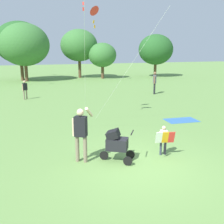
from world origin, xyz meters
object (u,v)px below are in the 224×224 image
Objects in this scene: child_with_butterfly_kite at (164,138)px; person_sitting_far at (155,81)px; person_adult_flyer at (81,130)px; kite_orange_delta at (95,13)px; stroller at (116,142)px; person_couple_left at (25,88)px; picnic_blanket at (181,120)px.

person_sitting_far reaches higher than child_with_butterfly_kite.
person_adult_flyer is 6.65m from kite_orange_delta.
stroller is 0.80× the size of person_couple_left.
kite_orange_delta is 3.45× the size of picnic_blanket.
person_sitting_far is 8.19m from picnic_blanket.
child_with_butterfly_kite is at bearing -133.25° from picnic_blanket.
person_adult_flyer is at bearing -153.30° from picnic_blanket.
person_sitting_far is 1.12× the size of picnic_blanket.
stroller is at bearing 175.11° from child_with_butterfly_kite.
picnic_blanket is at bearing 34.28° from stroller.
kite_orange_delta is (-0.53, 5.34, 4.46)m from child_with_butterfly_kite.
child_with_butterfly_kite is 6.98m from kite_orange_delta.
person_adult_flyer is 1.32× the size of person_couple_left.
stroller reaches higher than picnic_blanket.
child_with_butterfly_kite is 1.62m from stroller.
person_couple_left is at bearing 94.20° from person_adult_flyer.
child_with_butterfly_kite is at bearing -4.89° from stroller.
kite_orange_delta reaches higher than picnic_blanket.
child_with_butterfly_kite reaches higher than picnic_blanket.
person_adult_flyer is 1.13× the size of picnic_blanket.
person_adult_flyer is 6.65m from picnic_blanket.
person_adult_flyer is 1.01× the size of person_sitting_far.
person_couple_left is (-0.87, 11.81, -0.23)m from person_adult_flyer.
kite_orange_delta reaches higher than child_with_butterfly_kite.
person_sitting_far is (6.17, 11.03, 0.44)m from child_with_butterfly_kite.
stroller is at bearing -101.77° from kite_orange_delta.
person_couple_left is at bearing 105.88° from child_with_butterfly_kite.
person_adult_flyer is 1.66× the size of stroller.
kite_orange_delta reaches higher than stroller.
kite_orange_delta reaches higher than person_sitting_far.
child_with_butterfly_kite is at bearing -74.12° from person_couple_left.
person_couple_left is (-9.67, 1.28, -0.25)m from person_sitting_far.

